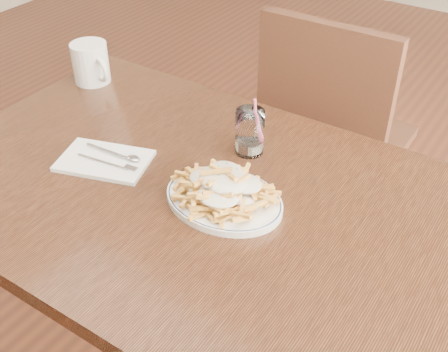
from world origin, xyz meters
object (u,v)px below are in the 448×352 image
Objects in this scene: loaded_fries at (224,184)px; fries_plate at (224,200)px; chair_far at (331,130)px; table at (189,212)px; coffee_mug at (91,63)px; water_glass at (250,134)px.

fries_plate is at bearing -7.13° from loaded_fries.
table is at bearing -92.23° from chair_far.
chair_far reaches higher than table.
coffee_mug is at bearing 157.77° from loaded_fries.
table is 0.59m from coffee_mug.
coffee_mug is (-0.62, 0.25, 0.01)m from loaded_fries.
water_glass is at bearing 106.38° from loaded_fries.
fries_plate is at bearing -73.62° from water_glass.
chair_far reaches higher than fries_plate.
water_glass is 0.56m from coffee_mug.
loaded_fries is at bearing -73.62° from water_glass.
water_glass reaches higher than coffee_mug.
chair_far reaches higher than coffee_mug.
fries_plate is 1.16× the size of loaded_fries.
table is at bearing -25.30° from coffee_mug.
water_glass reaches higher than fries_plate.
loaded_fries is 0.20m from water_glass.
water_glass reaches higher than loaded_fries.
table is 0.13m from fries_plate.
water_glass reaches higher than table.
chair_far is 6.22× the size of water_glass.
loaded_fries is (-0.00, 0.00, 0.04)m from fries_plate.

